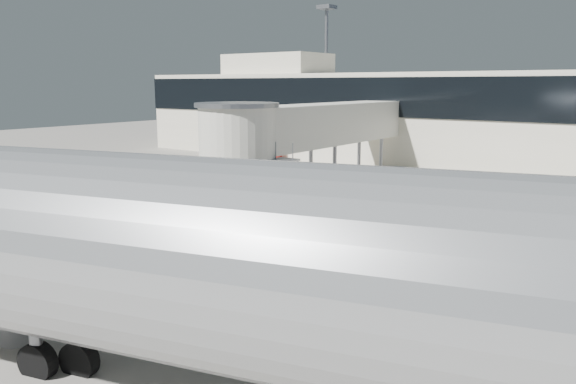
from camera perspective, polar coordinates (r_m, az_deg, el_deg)
name	(u,v)px	position (r m, az deg, el deg)	size (l,w,h in m)	color
ground	(217,240)	(26.08, -7.18, -4.89)	(140.00, 140.00, 0.00)	#9B958A
lane_markings	(317,204)	(33.59, 3.01, -1.22)	(40.00, 30.00, 0.02)	silver
terminal	(452,118)	(51.29, 16.28, 7.19)	(64.00, 12.11, 15.20)	#F0E7CE
jet_bridge	(301,127)	(37.23, 1.31, 6.64)	(5.70, 20.40, 6.03)	silver
baggage_tug	(368,213)	(28.94, 8.10, -2.08)	(2.80, 2.25, 1.68)	#9C130E
suitcase_cart	(444,231)	(26.54, 15.59, -3.87)	(3.34, 1.57, 1.29)	black
box_cart_near	(240,234)	(24.89, -4.91, -4.29)	(3.90, 2.24, 1.50)	black
box_cart_far	(167,206)	(31.22, -12.16, -1.35)	(3.75, 2.25, 1.44)	black
ground_worker	(163,226)	(25.15, -12.53, -3.39)	(0.70, 0.46, 1.93)	#A8DA16
minivan	(469,194)	(32.62, 17.94, -0.15)	(2.21, 4.88, 1.83)	white
belt_loader	(261,150)	(53.70, -2.75, 4.24)	(4.73, 2.74, 2.15)	#9C130E
aircraft	(288,275)	(11.49, 0.03, -8.46)	(22.58, 9.12, 5.75)	silver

